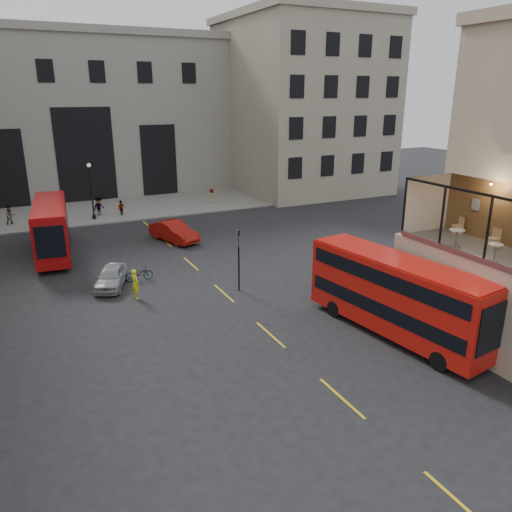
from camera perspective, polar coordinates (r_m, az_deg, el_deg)
name	(u,v)px	position (r m, az deg, el deg)	size (l,w,h in m)	color
ground	(381,386)	(21.81, 14.14, -14.16)	(140.00, 140.00, 0.00)	black
host_frontage	(499,307)	(25.18, 26.02, -5.24)	(3.00, 11.00, 4.50)	tan
cafe_floor	(507,259)	(24.43, 26.76, -0.27)	(3.00, 10.00, 0.10)	slate
gateway	(75,112)	(62.17, -19.99, 15.26)	(35.00, 10.60, 18.00)	gray
building_right	(302,102)	(62.75, 5.23, 17.17)	(16.60, 18.60, 20.00)	#A19981
pavement_far	(88,211)	(53.34, -18.65, 4.91)	(40.00, 12.00, 0.12)	slate
traffic_light_near	(239,253)	(29.57, -1.99, 0.39)	(0.16, 0.20, 3.80)	black
street_lamp_b	(92,195)	(48.99, -18.24, 6.63)	(0.36, 0.36, 5.33)	black
bus_near	(396,293)	(25.18, 15.73, -4.09)	(3.59, 10.09, 3.94)	red
bus_far	(51,226)	(39.46, -22.34, 3.21)	(3.16, 9.91, 3.89)	#A30B0C
car_a	(111,277)	(31.99, -16.22, -2.31)	(1.55, 3.86, 1.32)	#95989D
car_b	(174,232)	(40.74, -9.39, 2.78)	(1.69, 4.84, 1.59)	#981009
bicycle	(139,274)	(32.71, -13.23, -1.97)	(0.61, 1.74, 0.92)	gray
cyclist	(135,284)	(29.82, -13.63, -3.11)	(0.65, 0.43, 1.79)	#E7F219
pedestrian_a	(10,216)	(49.95, -26.28, 4.15)	(0.91, 0.71, 1.88)	gray
pedestrian_b	(99,207)	(50.65, -17.50, 5.38)	(1.22, 0.70, 1.89)	gray
pedestrian_c	(121,208)	(50.21, -15.14, 5.29)	(0.91, 0.38, 1.56)	gray
pedestrian_d	(212,196)	(54.39, -5.10, 6.83)	(0.78, 0.51, 1.60)	gray
cafe_table_mid	(495,249)	(23.61, 25.67, 0.68)	(0.60, 0.60, 0.75)	beige
cafe_table_far	(457,236)	(24.89, 21.95, 2.19)	(0.69, 0.69, 0.86)	beige
cafe_chair_c	(493,242)	(25.57, 25.46, 1.44)	(0.50, 0.50, 0.91)	tan
cafe_chair_d	(458,228)	(27.50, 22.04, 2.93)	(0.50, 0.50, 0.85)	tan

